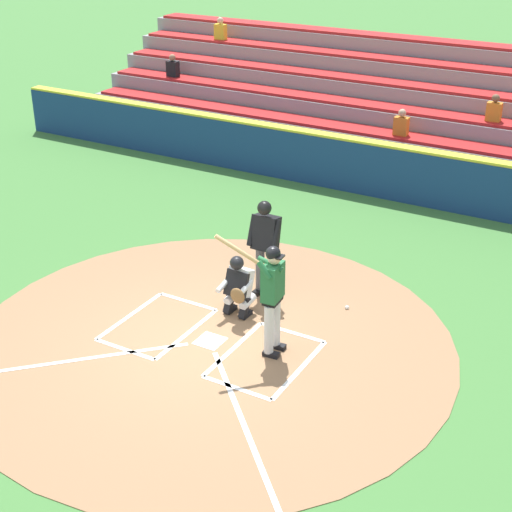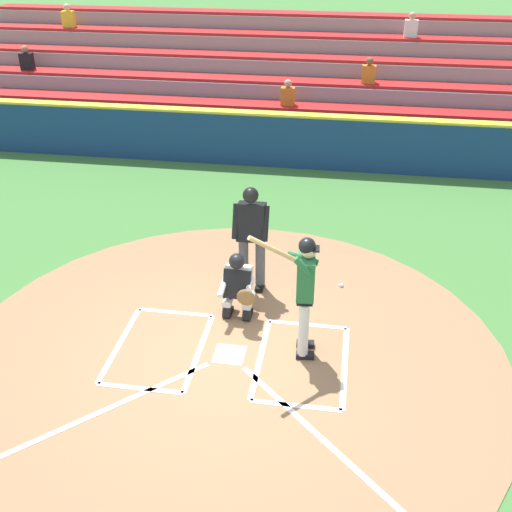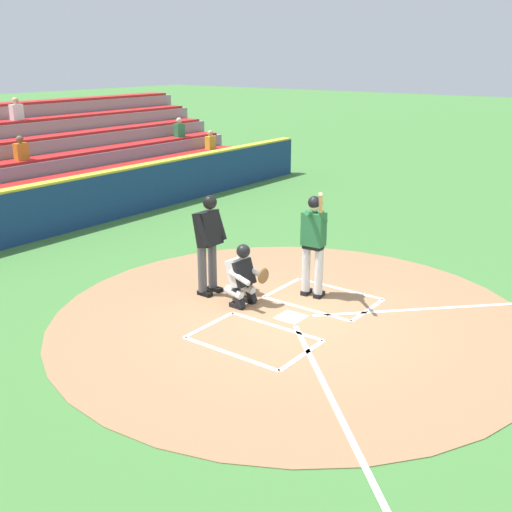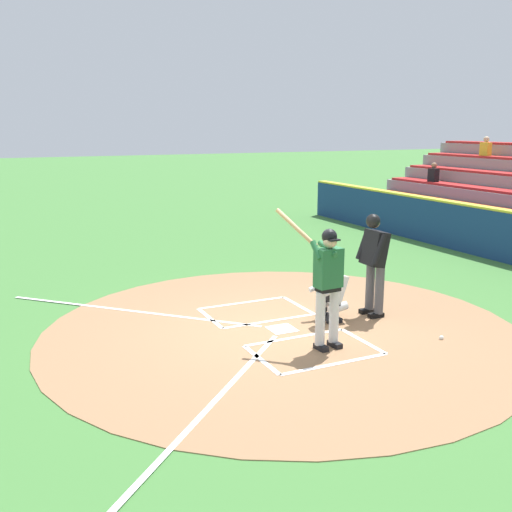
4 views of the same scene
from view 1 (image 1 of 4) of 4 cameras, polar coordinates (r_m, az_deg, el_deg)
The scene contains 9 objects.
ground_plane at distance 12.69m, azimuth -3.43°, elevation -6.36°, with size 120.00×120.00×0.00m, color #427A38.
dirt_circle at distance 12.68m, azimuth -3.43°, elevation -6.33°, with size 8.00×8.00×0.01m, color #99704C.
home_plate_and_chalk at distance 12.08m, azimuth -5.72°, elevation -8.22°, with size 7.93×4.91×0.01m.
batter at distance 11.83m, azimuth 1.18°, elevation -2.69°, with size 0.90×0.77×2.13m.
catcher at distance 13.12m, azimuth -1.33°, elevation -2.15°, with size 0.59×0.63×1.13m.
plate_umpire at distance 13.52m, azimuth 0.73°, elevation 1.07°, with size 0.58×0.41×1.86m.
baseball at distance 13.65m, azimuth 6.77°, elevation -3.80°, with size 0.07×0.07×0.07m, color white.
backstop_wall at distance 18.50m, azimuth 9.32°, elevation 6.33°, with size 22.00×0.36×1.31m.
bleacher_stand at distance 21.87m, azimuth 13.11°, elevation 10.04°, with size 20.00×5.10×3.00m.
Camera 1 is at (-5.97, 8.90, 6.79)m, focal length 53.94 mm.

